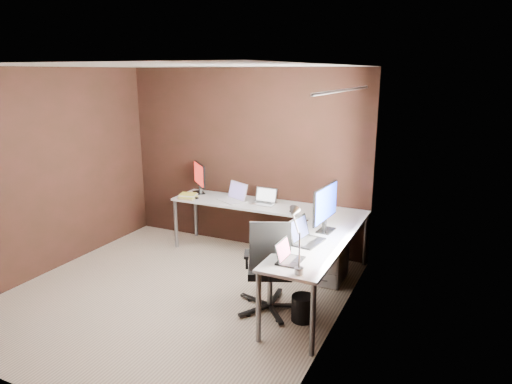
% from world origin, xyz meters
% --- Properties ---
extents(room, '(3.60, 3.60, 2.50)m').
position_xyz_m(room, '(0.34, 0.07, 1.28)').
color(room, beige).
rests_on(room, ground).
extents(desk, '(2.65, 2.25, 0.73)m').
position_xyz_m(desk, '(0.84, 1.04, 0.68)').
color(desk, silver).
rests_on(desk, ground).
extents(drawer_pedestal, '(0.42, 0.50, 0.60)m').
position_xyz_m(drawer_pedestal, '(1.43, 1.15, 0.30)').
color(drawer_pedestal, silver).
rests_on(drawer_pedestal, ground).
extents(monitor_left, '(0.38, 0.37, 0.44)m').
position_xyz_m(monitor_left, '(-0.64, 1.63, 0.98)').
color(monitor_left, black).
rests_on(monitor_left, desk).
extents(monitor_right, '(0.17, 0.64, 0.52)m').
position_xyz_m(monitor_right, '(1.48, 0.82, 1.02)').
color(monitor_right, black).
rests_on(monitor_right, desk).
extents(laptop_white, '(0.45, 0.40, 0.25)m').
position_xyz_m(laptop_white, '(0.00, 1.48, 0.78)').
color(laptop_white, silver).
rests_on(laptop_white, desk).
extents(laptop_silver, '(0.31, 0.22, 0.21)m').
position_xyz_m(laptop_silver, '(0.44, 1.52, 0.78)').
color(laptop_silver, silver).
rests_on(laptop_silver, desk).
extents(laptop_black_big, '(0.32, 0.41, 0.25)m').
position_xyz_m(laptop_black_big, '(1.38, 0.41, 0.78)').
color(laptop_black_big, black).
rests_on(laptop_black_big, desk).
extents(laptop_black_small, '(0.21, 0.29, 0.19)m').
position_xyz_m(laptop_black_small, '(1.41, -0.13, 0.77)').
color(laptop_black_small, black).
rests_on(laptop_black_small, desk).
extents(book_stack, '(0.26, 0.22, 0.08)m').
position_xyz_m(book_stack, '(-0.63, 1.30, 0.77)').
color(book_stack, tan).
rests_on(book_stack, desk).
extents(mouse_left, '(0.10, 0.07, 0.04)m').
position_xyz_m(mouse_left, '(-0.51, 1.32, 0.75)').
color(mouse_left, black).
rests_on(mouse_left, desk).
extents(mouse_corner, '(0.11, 0.09, 0.04)m').
position_xyz_m(mouse_corner, '(0.93, 1.30, 0.75)').
color(mouse_corner, black).
rests_on(mouse_corner, desk).
extents(desk_lamp, '(0.19, 0.22, 0.59)m').
position_xyz_m(desk_lamp, '(1.54, -0.29, 1.10)').
color(desk_lamp, slate).
rests_on(desk_lamp, desk).
extents(office_chair, '(0.58, 0.62, 1.03)m').
position_xyz_m(office_chair, '(1.11, 0.16, 0.30)').
color(office_chair, black).
rests_on(office_chair, ground).
extents(wastebasket, '(0.23, 0.23, 0.27)m').
position_xyz_m(wastebasket, '(1.49, 0.12, 0.13)').
color(wastebasket, black).
rests_on(wastebasket, ground).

